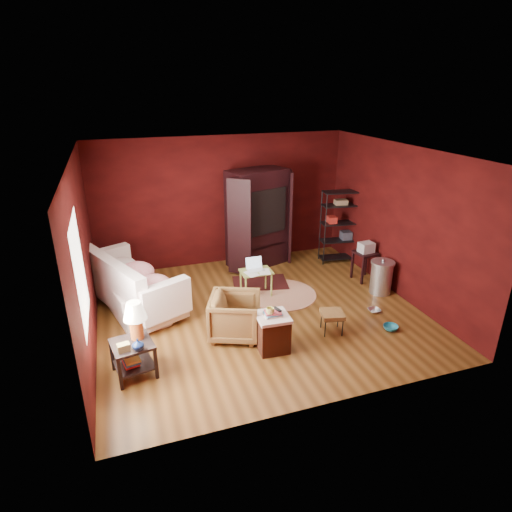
{
  "coord_description": "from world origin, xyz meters",
  "views": [
    {
      "loc": [
        -2.2,
        -6.32,
        3.81
      ],
      "look_at": [
        0.0,
        0.2,
        1.0
      ],
      "focal_mm": 30.0,
      "sensor_mm": 36.0,
      "label": 1
    }
  ],
  "objects_px": {
    "side_table": "(134,332)",
    "sofa": "(131,290)",
    "armchair": "(235,314)",
    "tv_armoire": "(258,217)",
    "wire_shelving": "(340,223)",
    "hamper": "(273,332)",
    "laptop_desk": "(256,273)"
  },
  "relations": [
    {
      "from": "side_table",
      "to": "hamper",
      "type": "xyz_separation_m",
      "value": [
        2.0,
        -0.1,
        -0.33
      ]
    },
    {
      "from": "side_table",
      "to": "sofa",
      "type": "bearing_deg",
      "value": 88.59
    },
    {
      "from": "sofa",
      "to": "wire_shelving",
      "type": "distance_m",
      "value": 4.7
    },
    {
      "from": "sofa",
      "to": "armchair",
      "type": "height_order",
      "value": "armchair"
    },
    {
      "from": "armchair",
      "to": "laptop_desk",
      "type": "height_order",
      "value": "armchair"
    },
    {
      "from": "sofa",
      "to": "tv_armoire",
      "type": "distance_m",
      "value": 3.14
    },
    {
      "from": "hamper",
      "to": "wire_shelving",
      "type": "xyz_separation_m",
      "value": [
        2.65,
        2.81,
        0.59
      ]
    },
    {
      "from": "sofa",
      "to": "wire_shelving",
      "type": "xyz_separation_m",
      "value": [
        4.59,
        0.83,
        0.52
      ]
    },
    {
      "from": "sofa",
      "to": "hamper",
      "type": "distance_m",
      "value": 2.78
    },
    {
      "from": "side_table",
      "to": "tv_armoire",
      "type": "relative_size",
      "value": 0.5
    },
    {
      "from": "side_table",
      "to": "wire_shelving",
      "type": "height_order",
      "value": "wire_shelving"
    },
    {
      "from": "armchair",
      "to": "wire_shelving",
      "type": "relative_size",
      "value": 0.48
    },
    {
      "from": "sofa",
      "to": "tv_armoire",
      "type": "bearing_deg",
      "value": -80.9
    },
    {
      "from": "sofa",
      "to": "hamper",
      "type": "height_order",
      "value": "sofa"
    },
    {
      "from": "tv_armoire",
      "to": "side_table",
      "type": "bearing_deg",
      "value": -150.56
    },
    {
      "from": "laptop_desk",
      "to": "side_table",
      "type": "bearing_deg",
      "value": -143.79
    },
    {
      "from": "wire_shelving",
      "to": "armchair",
      "type": "bearing_deg",
      "value": -135.56
    },
    {
      "from": "wire_shelving",
      "to": "laptop_desk",
      "type": "bearing_deg",
      "value": -148.3
    },
    {
      "from": "tv_armoire",
      "to": "wire_shelving",
      "type": "distance_m",
      "value": 1.85
    },
    {
      "from": "sofa",
      "to": "tv_armoire",
      "type": "height_order",
      "value": "tv_armoire"
    },
    {
      "from": "side_table",
      "to": "tv_armoire",
      "type": "xyz_separation_m",
      "value": [
        2.85,
        3.1,
        0.47
      ]
    },
    {
      "from": "sofa",
      "to": "side_table",
      "type": "height_order",
      "value": "side_table"
    },
    {
      "from": "armchair",
      "to": "wire_shelving",
      "type": "bearing_deg",
      "value": -31.05
    },
    {
      "from": "armchair",
      "to": "wire_shelving",
      "type": "height_order",
      "value": "wire_shelving"
    },
    {
      "from": "side_table",
      "to": "tv_armoire",
      "type": "bearing_deg",
      "value": 47.39
    },
    {
      "from": "armchair",
      "to": "hamper",
      "type": "height_order",
      "value": "armchair"
    },
    {
      "from": "armchair",
      "to": "wire_shelving",
      "type": "distance_m",
      "value": 3.86
    },
    {
      "from": "hamper",
      "to": "laptop_desk",
      "type": "bearing_deg",
      "value": 79.32
    },
    {
      "from": "armchair",
      "to": "hamper",
      "type": "relative_size",
      "value": 1.17
    },
    {
      "from": "sofa",
      "to": "side_table",
      "type": "xyz_separation_m",
      "value": [
        -0.05,
        -1.88,
        0.26
      ]
    },
    {
      "from": "armchair",
      "to": "tv_armoire",
      "type": "distance_m",
      "value": 3.04
    },
    {
      "from": "armchair",
      "to": "sofa",
      "type": "bearing_deg",
      "value": 68.83
    }
  ]
}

